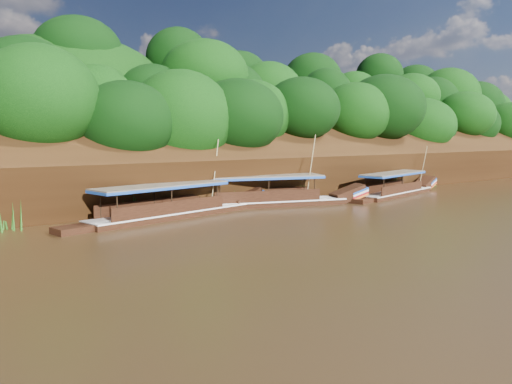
% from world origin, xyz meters
% --- Properties ---
extents(ground, '(160.00, 160.00, 0.00)m').
position_xyz_m(ground, '(0.00, 0.00, 0.00)').
color(ground, black).
rests_on(ground, ground).
extents(riverbank, '(120.00, 30.06, 19.40)m').
position_xyz_m(riverbank, '(-0.01, 22.73, 1.89)').
color(riverbank, black).
rests_on(riverbank, ground).
extents(boat_0, '(13.42, 4.69, 4.87)m').
position_xyz_m(boat_0, '(12.07, 6.96, 0.49)').
color(boat_0, black).
rests_on(boat_0, ground).
extents(boat_1, '(13.93, 6.14, 6.05)m').
position_xyz_m(boat_1, '(-1.22, 8.08, 0.55)').
color(boat_1, black).
rests_on(boat_1, ground).
extents(boat_2, '(14.78, 4.76, 5.69)m').
position_xyz_m(boat_2, '(-10.21, 7.96, 0.52)').
color(boat_2, black).
rests_on(boat_2, ground).
extents(reeds, '(50.21, 2.28, 2.02)m').
position_xyz_m(reeds, '(-2.93, 9.45, 0.90)').
color(reeds, '#276218').
rests_on(reeds, ground).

